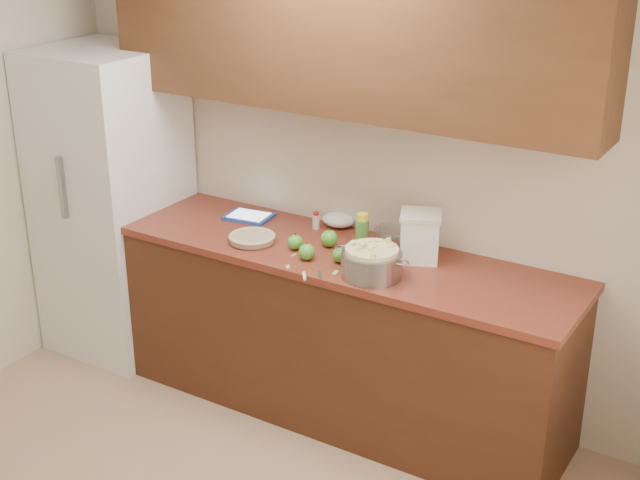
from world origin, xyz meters
The scene contains 21 objects.
room_shell centered at (0.00, 0.00, 1.30)m, with size 3.60×3.60×3.60m.
counter_run centered at (0.00, 1.48, 0.46)m, with size 2.64×0.68×0.92m.
upper_cabinets centered at (0.00, 1.63, 1.95)m, with size 2.60×0.34×0.70m, color #512E18.
fridge centered at (-1.44, 1.44, 0.90)m, with size 0.70×0.70×1.80m, color white.
pie centered at (-0.37, 1.34, 0.94)m, with size 0.25×0.25×0.04m.
colander centered at (0.36, 1.29, 0.99)m, with size 0.39×0.29×0.14m.
flour_canister centered at (0.46, 1.60, 1.04)m, with size 0.26×0.26×0.24m.
tablet centered at (-0.59, 1.62, 0.93)m, with size 0.27×0.22×0.02m.
paring_knife centered at (0.10, 1.13, 0.93)m, with size 0.11×0.14×0.01m.
lemon_bottle centered at (0.15, 1.57, 1.01)m, with size 0.07×0.07×0.19m.
cinnamon_shaker centered at (-0.18, 1.67, 0.97)m, with size 0.04×0.04×0.10m.
vanilla_bottle centered at (0.28, 1.54, 0.96)m, with size 0.03×0.03×0.08m.
mixing_bowl centered at (0.24, 1.73, 0.96)m, with size 0.19×0.19×0.07m.
paper_towel centered at (-0.10, 1.77, 0.96)m, with size 0.18×0.15×0.07m, color white.
apple_left centered at (-0.13, 1.38, 0.96)m, with size 0.08×0.08×0.09m.
apple_center centered at (0.00, 1.50, 0.96)m, with size 0.09×0.09×0.10m.
apple_front centered at (-0.01, 1.30, 0.96)m, with size 0.08×0.08×0.09m.
apple_extra centered at (0.15, 1.36, 0.96)m, with size 0.08×0.08×0.09m.
peel_a centered at (-0.04, 1.18, 0.92)m, with size 0.04×0.02×0.00m, color #98C660.
peel_b centered at (0.19, 1.24, 0.92)m, with size 0.05×0.02×0.00m, color #98C660.
peel_c centered at (-0.09, 1.31, 0.92)m, with size 0.03×0.01×0.00m, color #98C660.
Camera 1 is at (2.16, -2.09, 2.68)m, focal length 50.00 mm.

